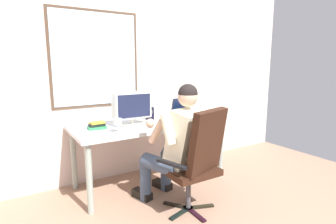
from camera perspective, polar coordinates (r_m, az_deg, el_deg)
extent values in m
cube|color=beige|center=(3.49, -8.38, 7.80)|extent=(5.41, 0.06, 2.59)
cube|color=#4C3828|center=(3.30, -15.04, 10.75)|extent=(1.04, 0.01, 1.11)
cube|color=silver|center=(3.30, -15.02, 10.75)|extent=(0.98, 0.02, 1.05)
cylinder|color=gray|center=(2.73, -16.34, -13.51)|extent=(0.06, 0.06, 0.71)
cylinder|color=gray|center=(3.51, 11.12, -7.91)|extent=(0.06, 0.06, 0.71)
cylinder|color=gray|center=(3.31, -19.36, -9.42)|extent=(0.06, 0.06, 0.71)
cylinder|color=gray|center=(3.97, 4.84, -5.59)|extent=(0.06, 0.06, 0.71)
cube|color=silver|center=(3.19, -3.71, -2.63)|extent=(1.81, 0.78, 0.04)
cube|color=black|center=(2.77, 2.47, -20.72)|extent=(0.27, 0.12, 0.02)
cube|color=black|center=(2.76, 5.96, -20.81)|extent=(0.05, 0.27, 0.02)
cube|color=black|center=(2.89, 6.98, -19.30)|extent=(0.27, 0.13, 0.02)
cube|color=black|center=(2.97, 4.37, -18.38)|extent=(0.20, 0.24, 0.02)
cube|color=black|center=(2.90, 1.65, -19.17)|extent=(0.19, 0.25, 0.02)
cylinder|color=black|center=(2.86, 4.29, -19.66)|extent=(0.10, 0.10, 0.02)
cylinder|color=#3F3F44|center=(2.76, 4.35, -16.07)|extent=(0.05, 0.05, 0.38)
cube|color=black|center=(2.68, 4.41, -12.05)|extent=(0.47, 0.47, 0.06)
cube|color=black|center=(2.46, 8.32, -6.20)|extent=(0.47, 0.27, 0.59)
cube|color=black|center=(2.83, 7.63, -8.08)|extent=(0.14, 0.33, 0.02)
cube|color=black|center=(2.45, 0.73, -10.95)|extent=(0.14, 0.33, 0.02)
cylinder|color=#3C4C64|center=(2.93, 2.66, -9.41)|extent=(0.26, 0.45, 0.15)
cylinder|color=#3C4C64|center=(3.14, -0.45, -12.40)|extent=(0.12, 0.12, 0.45)
cube|color=black|center=(3.25, -1.25, -15.13)|extent=(0.16, 0.26, 0.08)
cylinder|color=#3C4C64|center=(2.71, -1.72, -11.10)|extent=(0.26, 0.45, 0.15)
cylinder|color=#3C4C64|center=(2.93, -4.80, -14.15)|extent=(0.12, 0.12, 0.45)
cube|color=black|center=(3.05, -5.56, -16.97)|extent=(0.16, 0.26, 0.08)
cube|color=beige|center=(2.60, 4.11, -5.59)|extent=(0.46, 0.42, 0.59)
sphere|color=tan|center=(2.52, 4.22, 3.21)|extent=(0.19, 0.19, 0.19)
sphere|color=black|center=(2.52, 4.23, 3.89)|extent=(0.19, 0.19, 0.19)
cylinder|color=beige|center=(2.77, 6.12, -2.00)|extent=(0.15, 0.25, 0.28)
cylinder|color=tan|center=(2.85, 4.62, -4.46)|extent=(0.12, 0.18, 0.27)
sphere|color=tan|center=(2.88, 4.00, -4.83)|extent=(0.09, 0.09, 0.09)
cylinder|color=beige|center=(2.44, 0.03, -3.63)|extent=(0.13, 0.19, 0.29)
cylinder|color=tan|center=(2.54, -2.34, -4.15)|extent=(0.13, 0.22, 0.26)
sphere|color=tan|center=(2.59, -3.80, -2.42)|extent=(0.09, 0.09, 0.09)
cube|color=beige|center=(3.09, -7.61, -2.58)|extent=(0.29, 0.24, 0.02)
cylinder|color=beige|center=(3.08, -7.62, -1.82)|extent=(0.04, 0.04, 0.07)
cube|color=silver|center=(3.05, -7.70, 1.49)|extent=(0.42, 0.16, 0.29)
cube|color=#191E38|center=(2.98, -7.11, 1.30)|extent=(0.38, 0.02, 0.25)
cube|color=#21222C|center=(3.46, 4.73, -1.18)|extent=(0.38, 0.29, 0.02)
cube|color=black|center=(3.46, 4.73, -1.02)|extent=(0.35, 0.26, 0.00)
cube|color=#21222C|center=(3.55, 3.08, 1.19)|extent=(0.36, 0.10, 0.24)
cube|color=#0F1933|center=(3.54, 3.17, 1.14)|extent=(0.34, 0.09, 0.21)
cylinder|color=silver|center=(2.79, -10.56, -4.20)|extent=(0.07, 0.07, 0.00)
cylinder|color=silver|center=(2.78, -10.58, -3.41)|extent=(0.01, 0.01, 0.08)
cylinder|color=silver|center=(2.77, -10.63, -2.00)|extent=(0.09, 0.09, 0.07)
cylinder|color=#4D1412|center=(2.77, -10.61, -2.48)|extent=(0.08, 0.08, 0.02)
cube|color=black|center=(3.36, -3.88, -0.28)|extent=(0.10, 0.10, 0.16)
cylinder|color=#333338|center=(3.32, -3.65, -0.01)|extent=(0.06, 0.02, 0.06)
cube|color=#297849|center=(2.98, -14.84, -3.20)|extent=(0.20, 0.14, 0.03)
cube|color=black|center=(2.97, -14.84, -2.64)|extent=(0.17, 0.10, 0.03)
cube|color=#A29528|center=(2.97, -14.81, -2.19)|extent=(0.16, 0.11, 0.02)
cube|color=#8F166F|center=(3.07, -0.86, -2.66)|extent=(0.16, 0.15, 0.01)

